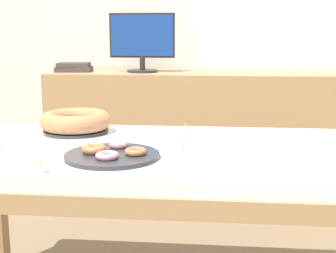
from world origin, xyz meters
name	(u,v)px	position (x,y,z in m)	size (l,w,h in m)	color
wall_back	(198,7)	(0.00, 1.74, 1.30)	(8.00, 0.10, 2.60)	silver
dining_table	(180,171)	(0.00, 0.00, 0.64)	(1.87, 0.84, 0.72)	silver
sideboard	(195,138)	(0.00, 1.44, 0.44)	(1.91, 0.44, 0.87)	tan
computer_monitor	(142,43)	(-0.35, 1.44, 1.06)	(0.42, 0.20, 0.38)	#262628
book_stack	(74,67)	(-0.81, 1.44, 0.90)	(0.25, 0.19, 0.06)	#3F3838
cake_chocolate_round	(76,122)	(-0.45, 0.24, 0.76)	(0.29, 0.29, 0.09)	#333338
pastry_platter	(112,154)	(-0.21, -0.15, 0.73)	(0.31, 0.31, 0.04)	#333338
tealight_near_front	(185,129)	(0.00, 0.30, 0.73)	(0.04, 0.04, 0.04)	silver
tealight_left_edge	(179,143)	(-0.01, 0.04, 0.73)	(0.04, 0.04, 0.04)	silver
tealight_right_edge	(41,170)	(-0.38, -0.34, 0.73)	(0.04, 0.04, 0.04)	silver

